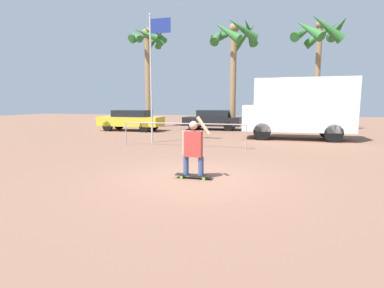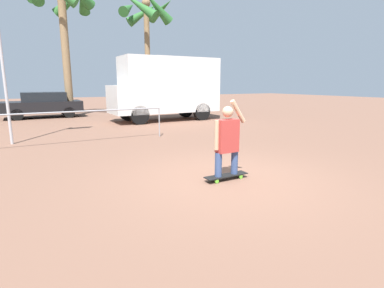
# 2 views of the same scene
# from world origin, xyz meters

# --- Properties ---
(ground_plane) EXTENTS (80.00, 80.00, 0.00)m
(ground_plane) POSITION_xyz_m (0.00, 0.00, 0.00)
(ground_plane) COLOR brown
(skateboard) EXTENTS (0.96, 0.23, 0.10)m
(skateboard) POSITION_xyz_m (-0.08, -0.10, 0.08)
(skateboard) COLOR black
(skateboard) RESTS_ON ground_plane
(person_skateboarder) EXTENTS (0.74, 0.22, 1.52)m
(person_skateboarder) POSITION_xyz_m (-0.08, -0.10, 0.87)
(person_skateboarder) COLOR #384C7A
(person_skateboarder) RESTS_ON skateboard
(camper_van) EXTENTS (5.61, 2.08, 3.24)m
(camper_van) POSITION_xyz_m (3.19, 9.69, 1.76)
(camper_van) COLOR black
(camper_van) RESTS_ON ground_plane
(parked_car_black) EXTENTS (4.16, 1.93, 1.45)m
(parked_car_black) POSITION_xyz_m (-2.48, 14.34, 0.76)
(parked_car_black) COLOR black
(parked_car_black) RESTS_ON ground_plane
(palm_tree_near_van) EXTENTS (4.00, 4.10, 8.09)m
(palm_tree_near_van) POSITION_xyz_m (4.79, 16.44, 6.66)
(palm_tree_near_van) COLOR #8E704C
(palm_tree_near_van) RESTS_ON ground_plane
(palm_tree_center_background) EXTENTS (3.62, 3.73, 7.65)m
(palm_tree_center_background) POSITION_xyz_m (-1.00, 14.25, 6.19)
(palm_tree_center_background) COLOR #8E704C
(palm_tree_center_background) RESTS_ON ground_plane
(flagpole) EXTENTS (1.09, 0.12, 6.15)m
(flagpole) POSITION_xyz_m (-3.83, 6.32, 3.63)
(flagpole) COLOR #B7B7BC
(flagpole) RESTS_ON ground_plane
(plaza_railing_segment) EXTENTS (5.63, 0.05, 1.08)m
(plaza_railing_segment) POSITION_xyz_m (-2.01, 5.25, 0.93)
(plaza_railing_segment) COLOR #99999E
(plaza_railing_segment) RESTS_ON ground_plane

